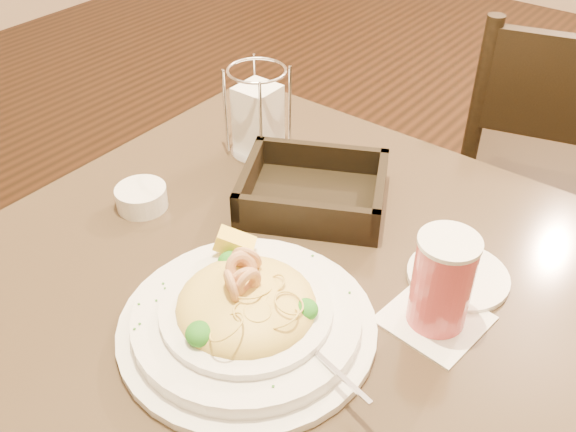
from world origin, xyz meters
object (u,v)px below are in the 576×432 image
Objects in this scene: main_table at (281,367)px; side_plate at (458,276)px; pasta_bowl at (247,313)px; bread_basket at (313,193)px; dining_chair_near at (544,182)px; napkin_caddy at (258,118)px; drink_glass at (442,282)px; butter_ramekin at (142,198)px.

main_table is 6.13× the size of side_plate.
pasta_bowl is 0.30m from bread_basket.
pasta_bowl is 2.58× the size of side_plate.
dining_chair_near is 0.75m from side_plate.
pasta_bowl is 0.45m from napkin_caddy.
napkin_caddy reaches higher than side_plate.
napkin_caddy is (-0.46, 0.18, 0.00)m from drink_glass.
drink_glass is at bearing 10.13° from main_table.
butter_ramekin reaches higher than main_table.
side_plate is 0.52m from butter_ramekin.
side_plate is at bearing -3.93° from bread_basket.
dining_chair_near is at bearing 83.72° from pasta_bowl.
drink_glass is at bearing 41.68° from pasta_bowl.
dining_chair_near reaches higher than side_plate.
main_table is 0.44m from napkin_caddy.
bread_basket is at bearing 158.49° from drink_glass.
drink_glass is (0.08, -0.80, 0.31)m from dining_chair_near.
napkin_caddy is 0.46m from side_plate.
bread_basket is (-0.05, 0.15, 0.26)m from main_table.
bread_basket is (-0.10, 0.28, -0.01)m from pasta_bowl.
drink_glass is 0.83× the size of napkin_caddy.
napkin_caddy reaches higher than bread_basket.
bread_basket is 3.47× the size of butter_ramekin.
napkin_caddy reaches higher than butter_ramekin.
drink_glass is at bearing -82.80° from side_plate.
side_plate is (-0.01, 0.09, -0.06)m from drink_glass.
napkin_caddy reaches higher than pasta_bowl.
dining_chair_near reaches higher than pasta_bowl.
drink_glass is 0.48× the size of bread_basket.
main_table is at bearing -44.74° from napkin_caddy.
dining_chair_near is at bearing 58.41° from napkin_caddy.
napkin_caddy is at bearing 80.22° from butter_ramekin.
bread_basket is at bearing 39.21° from butter_ramekin.
main_table is at bearing -71.62° from bread_basket.
napkin_caddy is 1.15× the size of side_plate.
butter_ramekin is at bearing 48.23° from dining_chair_near.
napkin_caddy is (-0.27, 0.35, 0.04)m from pasta_bowl.
napkin_caddy is (-0.38, -0.62, 0.32)m from dining_chair_near.
main_table is at bearing 109.65° from pasta_bowl.
pasta_bowl is at bearing 67.92° from dining_chair_near.
dining_chair_near reaches higher than butter_ramekin.
butter_ramekin is (-0.22, -0.18, -0.00)m from bread_basket.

